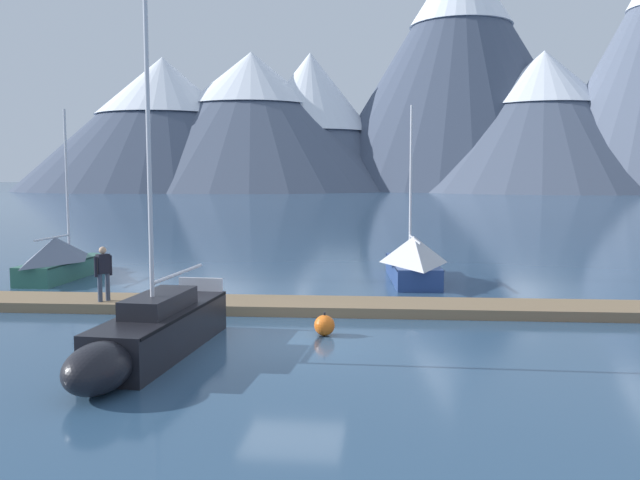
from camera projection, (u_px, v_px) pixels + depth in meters
The scene contains 12 objects.
ground_plane at pixel (293, 343), 16.56m from camera, with size 700.00×700.00×0.00m, color #2D4C6B.
mountain_west_summit at pixel (164, 121), 183.48m from camera, with size 79.32×79.32×36.27m.
mountain_central_massif at pixel (252, 119), 187.06m from camera, with size 89.57×89.57×38.31m.
mountain_shoulder_ridge at pixel (310, 117), 187.44m from camera, with size 57.31×57.31×38.19m.
mountain_east_summit at pixel (460, 65), 188.62m from camera, with size 82.58×82.58×68.57m.
mountain_rear_spur at pixel (542, 119), 171.90m from camera, with size 76.54×76.54×35.90m.
dock at pixel (313, 306), 20.50m from camera, with size 29.06×3.06×0.30m.
sailboat_nearest_berth at pixel (62, 259), 26.86m from camera, with size 1.73×5.88×6.82m.
sailboat_second_berth at pixel (152, 332), 15.08m from camera, with size 1.72×6.73×9.37m.
sailboat_mid_dock_port at pixel (412, 259), 26.31m from camera, with size 2.27×6.50×6.94m.
person_on_dock at pixel (103, 270), 20.40m from camera, with size 0.40×0.50×1.69m.
mooring_buoy_channel_marker at pixel (324, 325), 17.34m from camera, with size 0.54×0.54×0.62m.
Camera 1 is at (2.47, -16.05, 4.17)m, focal length 37.41 mm.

